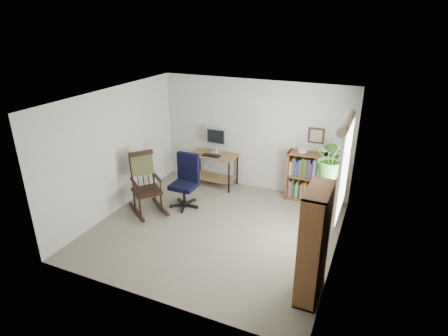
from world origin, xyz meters
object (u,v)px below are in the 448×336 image
at_px(desk, 214,170).
at_px(tall_bookshelf, 314,245).
at_px(low_bookshelf, 311,178).
at_px(office_chair, 184,182).
at_px(rocking_chair, 146,183).

height_order(desk, tall_bookshelf, tall_bookshelf).
xyz_separation_m(desk, low_bookshelf, (2.15, 0.12, 0.14)).
relative_size(office_chair, tall_bookshelf, 0.67).
bearing_deg(low_bookshelf, desk, -176.81).
bearing_deg(low_bookshelf, office_chair, -150.17).
height_order(office_chair, low_bookshelf, office_chair).
xyz_separation_m(desk, tall_bookshelf, (2.75, -2.72, 0.45)).
bearing_deg(desk, tall_bookshelf, -44.73).
bearing_deg(office_chair, tall_bookshelf, -29.24).
bearing_deg(tall_bookshelf, office_chair, 151.55).
bearing_deg(rocking_chair, desk, 17.15).
bearing_deg(tall_bookshelf, desk, 135.27).
bearing_deg(office_chair, desk, 84.02).
relative_size(desk, rocking_chair, 0.85).
relative_size(desk, tall_bookshelf, 0.63).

